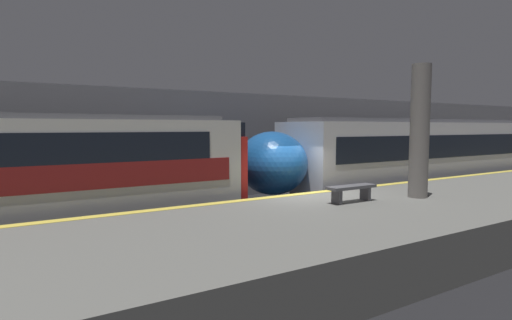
% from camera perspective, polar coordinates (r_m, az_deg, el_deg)
% --- Properties ---
extents(ground_plane, '(120.00, 120.00, 0.00)m').
position_cam_1_polar(ground_plane, '(12.62, 6.91, -9.64)').
color(ground_plane, black).
extents(platform, '(40.00, 5.19, 1.12)m').
position_cam_1_polar(platform, '(10.64, 15.74, -9.43)').
color(platform, slate).
rests_on(platform, ground).
extents(station_rear_barrier, '(50.00, 0.15, 4.64)m').
position_cam_1_polar(station_rear_barrier, '(17.46, -5.54, 2.06)').
color(station_rear_barrier, gray).
rests_on(station_rear_barrier, ground).
extents(support_pillar_near, '(0.53, 0.53, 3.78)m').
position_cam_1_polar(support_pillar_near, '(12.27, 22.33, 3.79)').
color(support_pillar_near, slate).
rests_on(support_pillar_near, platform).
extents(train_modern, '(16.51, 2.97, 3.48)m').
position_cam_1_polar(train_modern, '(19.31, 20.92, 0.45)').
color(train_modern, black).
rests_on(train_modern, ground).
extents(platform_bench, '(1.50, 0.40, 0.45)m').
position_cam_1_polar(platform_bench, '(11.04, 13.49, -4.14)').
color(platform_bench, '#4C4C51').
rests_on(platform_bench, platform).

